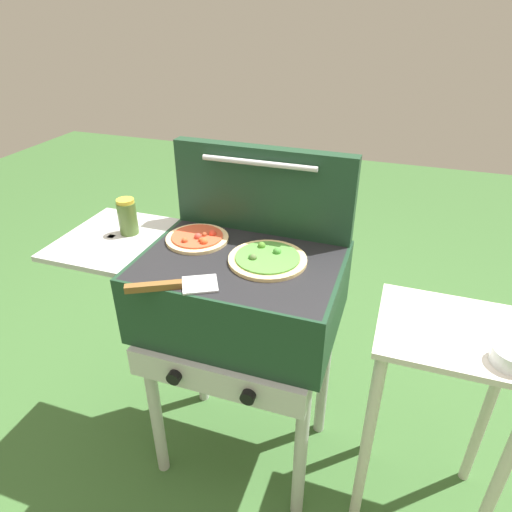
% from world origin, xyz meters
% --- Properties ---
extents(ground_plane, '(8.00, 8.00, 0.00)m').
position_xyz_m(ground_plane, '(0.00, 0.00, 0.00)').
color(ground_plane, '#38602D').
extents(grill, '(0.96, 0.53, 0.90)m').
position_xyz_m(grill, '(-0.01, -0.00, 0.76)').
color(grill, '#193823').
rests_on(grill, ground_plane).
extents(grill_lid_open, '(0.63, 0.08, 0.30)m').
position_xyz_m(grill_lid_open, '(0.00, 0.21, 1.05)').
color(grill_lid_open, '#193823').
rests_on(grill_lid_open, grill).
extents(pizza_veggie, '(0.25, 0.25, 0.03)m').
position_xyz_m(pizza_veggie, '(0.08, 0.01, 0.91)').
color(pizza_veggie, '#E0C17F').
rests_on(pizza_veggie, grill).
extents(pizza_pepperoni, '(0.21, 0.21, 0.03)m').
position_xyz_m(pizza_pepperoni, '(-0.18, 0.07, 0.91)').
color(pizza_pepperoni, beige).
rests_on(pizza_pepperoni, grill).
extents(sauce_jar, '(0.06, 0.06, 0.13)m').
position_xyz_m(sauce_jar, '(-0.43, 0.04, 0.96)').
color(sauce_jar, '#4C6B2D').
rests_on(sauce_jar, grill).
extents(spatula, '(0.26, 0.17, 0.02)m').
position_xyz_m(spatula, '(-0.13, -0.22, 0.91)').
color(spatula, '#B7BABF').
rests_on(spatula, grill).
extents(prep_table, '(0.44, 0.36, 0.79)m').
position_xyz_m(prep_table, '(0.66, 0.00, 0.56)').
color(prep_table, beige).
rests_on(prep_table, ground_plane).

